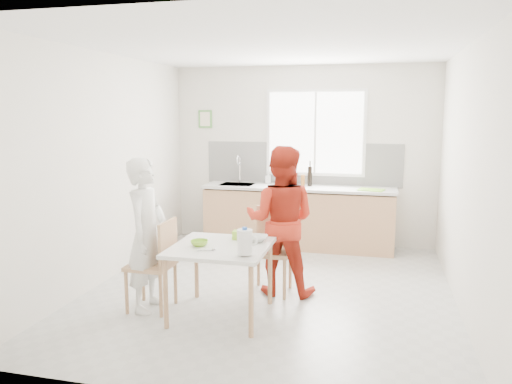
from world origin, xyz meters
TOP-DOWN VIEW (x-y plane):
  - ground at (0.00, 0.00)m, footprint 4.50×4.50m
  - room_shell at (0.00, 0.00)m, footprint 4.50×4.50m
  - window at (0.20, 2.23)m, footprint 1.50×0.06m
  - backsplash at (0.00, 2.24)m, footprint 3.00×0.02m
  - picture_frame at (-1.55, 2.23)m, footprint 0.22×0.03m
  - kitchen_counter at (-0.00, 1.95)m, footprint 2.84×0.64m
  - dining_table at (-0.33, -0.79)m, footprint 0.94×0.94m
  - chair_left at (-1.01, -0.79)m, footprint 0.44×0.44m
  - chair_far at (0.01, 0.04)m, footprint 0.44×0.44m
  - person_white at (-1.11, -0.79)m, footprint 0.38×0.57m
  - person_red at (0.12, -0.01)m, footprint 0.81×0.63m
  - bowl_green at (-0.53, -0.84)m, footprint 0.17×0.17m
  - bowl_white at (-0.03, -0.54)m, footprint 0.23×0.23m
  - milk_jug at (-0.00, -1.07)m, footprint 0.19×0.14m
  - green_box at (-0.23, -0.51)m, footprint 0.10×0.10m
  - spoon at (-0.41, -1.01)m, footprint 0.15×0.07m
  - cutting_board at (1.05, 1.83)m, footprint 0.40×0.32m
  - wine_bottle_a at (-0.10, 2.09)m, footprint 0.07×0.07m
  - wine_bottle_b at (0.16, 2.01)m, footprint 0.07×0.07m
  - jar_amber at (0.04, 2.06)m, footprint 0.06×0.06m
  - soap_bottle at (-0.51, 2.14)m, footprint 0.09×0.09m

SIDE VIEW (x-z plane):
  - ground at x=0.00m, z-range 0.00..0.00m
  - kitchen_counter at x=0.00m, z-range -0.27..1.10m
  - chair_left at x=-1.01m, z-range 0.05..0.98m
  - chair_far at x=0.01m, z-range 0.05..1.00m
  - dining_table at x=-0.33m, z-range 0.28..1.00m
  - spoon at x=-0.41m, z-range 0.72..0.73m
  - bowl_green at x=-0.53m, z-range 0.72..0.77m
  - bowl_white at x=-0.03m, z-range 0.72..0.77m
  - green_box at x=-0.23m, z-range 0.72..0.81m
  - person_white at x=-1.11m, z-range 0.00..1.57m
  - person_red at x=0.12m, z-range 0.00..1.65m
  - milk_jug at x=0.00m, z-range 0.73..0.98m
  - cutting_board at x=1.05m, z-range 0.92..0.93m
  - jar_amber at x=0.04m, z-range 0.92..1.08m
  - soap_bottle at x=-0.51m, z-range 0.92..1.10m
  - wine_bottle_b at x=0.16m, z-range 0.92..1.22m
  - wine_bottle_a at x=-0.10m, z-range 0.92..1.24m
  - backsplash at x=0.00m, z-range 0.90..1.55m
  - room_shell at x=0.00m, z-range -0.61..3.89m
  - window at x=0.20m, z-range 1.05..2.35m
  - picture_frame at x=-1.55m, z-range 1.76..2.04m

